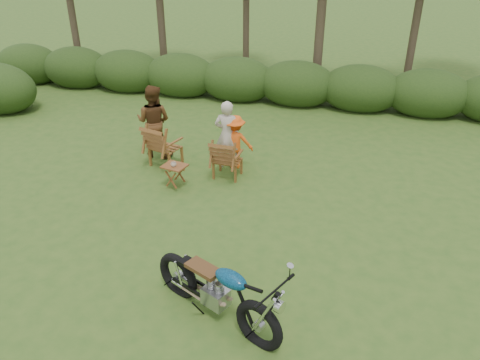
% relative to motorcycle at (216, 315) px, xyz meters
% --- Properties ---
extents(ground, '(80.00, 80.00, 0.00)m').
position_rel_motorcycle_xyz_m(ground, '(-0.28, 0.85, 0.00)').
color(ground, '#30531B').
rests_on(ground, ground).
extents(motorcycle, '(2.38, 1.74, 1.28)m').
position_rel_motorcycle_xyz_m(motorcycle, '(0.00, 0.00, 0.00)').
color(motorcycle, '#0B6499').
rests_on(motorcycle, ground).
extents(lawn_chair_right, '(0.71, 0.71, 0.97)m').
position_rel_motorcycle_xyz_m(lawn_chair_right, '(-1.04, 4.30, 0.00)').
color(lawn_chair_right, '#5E2E17').
rests_on(lawn_chair_right, ground).
extents(lawn_chair_left, '(0.91, 0.91, 1.07)m').
position_rel_motorcycle_xyz_m(lawn_chair_left, '(-2.65, 4.52, 0.00)').
color(lawn_chair_left, brown).
rests_on(lawn_chair_left, ground).
extents(side_table, '(0.60, 0.54, 0.53)m').
position_rel_motorcycle_xyz_m(side_table, '(-2.02, 3.52, 0.27)').
color(side_table, brown).
rests_on(side_table, ground).
extents(cup, '(0.15, 0.15, 0.09)m').
position_rel_motorcycle_xyz_m(cup, '(-2.02, 3.47, 0.58)').
color(cup, '#C2B4A0').
rests_on(cup, side_table).
extents(adult_a, '(0.61, 0.41, 1.66)m').
position_rel_motorcycle_xyz_m(adult_a, '(-1.17, 4.75, 0.00)').
color(adult_a, beige).
rests_on(adult_a, ground).
extents(adult_b, '(0.88, 0.69, 1.81)m').
position_rel_motorcycle_xyz_m(adult_b, '(-3.11, 4.97, 0.00)').
color(adult_b, '#513017').
rests_on(adult_b, ground).
extents(child, '(0.93, 0.65, 1.30)m').
position_rel_motorcycle_xyz_m(child, '(-1.01, 4.82, 0.00)').
color(child, '#F85B17').
rests_on(child, ground).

